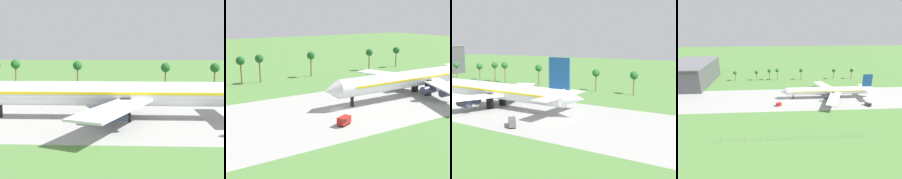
# 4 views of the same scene
# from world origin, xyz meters

# --- Properties ---
(ground_plane) EXTENTS (600.00, 600.00, 0.00)m
(ground_plane) POSITION_xyz_m (0.00, 0.00, 0.00)
(ground_plane) COLOR #517F3D
(taxiway_strip) EXTENTS (320.00, 44.00, 0.02)m
(taxiway_strip) POSITION_xyz_m (0.00, 0.00, 0.01)
(taxiway_strip) COLOR #9E9E99
(taxiway_strip) RESTS_ON ground_plane
(jet_airliner) EXTENTS (77.02, 55.16, 18.91)m
(jet_airliner) POSITION_xyz_m (34.26, 0.29, 6.04)
(jet_airliner) COLOR white
(jet_airliner) RESTS_ON ground_plane
(catering_van) EXTENTS (4.33, 3.38, 2.34)m
(catering_van) POSITION_xyz_m (-6.35, -12.67, 1.27)
(catering_van) COLOR black
(catering_van) RESTS_ON ground_plane
(palm_tree_row) EXTENTS (122.13, 3.60, 11.86)m
(palm_tree_row) POSITION_xyz_m (5.47, 50.49, 8.91)
(palm_tree_row) COLOR brown
(palm_tree_row) RESTS_ON ground_plane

